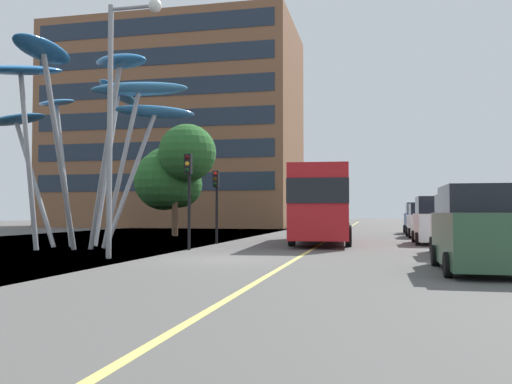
% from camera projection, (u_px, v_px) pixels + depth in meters
% --- Properties ---
extents(ground, '(120.00, 240.00, 0.10)m').
position_uv_depth(ground, '(205.00, 260.00, 17.88)').
color(ground, '#54514F').
extents(red_bus, '(3.22, 10.78, 3.83)m').
position_uv_depth(red_bus, '(322.00, 201.00, 27.23)').
color(red_bus, red).
rests_on(red_bus, ground).
extents(leaf_sculpture, '(9.91, 11.33, 8.05)m').
position_uv_depth(leaf_sculpture, '(88.00, 100.00, 23.28)').
color(leaf_sculpture, '#9EA0A5').
rests_on(leaf_sculpture, ground).
extents(traffic_light_kerb_near, '(0.28, 0.42, 3.89)m').
position_uv_depth(traffic_light_kerb_near, '(189.00, 181.00, 21.93)').
color(traffic_light_kerb_near, black).
rests_on(traffic_light_kerb_near, ground).
extents(traffic_light_kerb_far, '(0.28, 0.42, 3.55)m').
position_uv_depth(traffic_light_kerb_far, '(216.00, 191.00, 26.26)').
color(traffic_light_kerb_far, black).
rests_on(traffic_light_kerb_far, ground).
extents(car_parked_near, '(1.98, 4.55, 2.22)m').
position_uv_depth(car_parked_near, '(477.00, 231.00, 13.91)').
color(car_parked_near, '#2D5138').
rests_on(car_parked_near, ground).
extents(car_parked_mid, '(2.04, 4.21, 2.18)m').
position_uv_depth(car_parked_mid, '(463.00, 226.00, 19.23)').
color(car_parked_mid, silver).
rests_on(car_parked_mid, ground).
extents(car_parked_far, '(1.96, 4.23, 2.29)m').
position_uv_depth(car_parked_far, '(434.00, 222.00, 26.14)').
color(car_parked_far, silver).
rests_on(car_parked_far, ground).
extents(car_side_street, '(1.99, 4.40, 2.07)m').
position_uv_depth(car_side_street, '(424.00, 221.00, 33.00)').
color(car_side_street, silver).
rests_on(car_side_street, ground).
extents(car_far_side, '(2.06, 4.23, 2.22)m').
position_uv_depth(car_far_side, '(419.00, 219.00, 38.86)').
color(car_far_side, navy).
rests_on(car_far_side, ground).
extents(street_lamp, '(1.90, 0.44, 8.59)m').
position_uv_depth(street_lamp, '(121.00, 96.00, 18.06)').
color(street_lamp, gray).
rests_on(street_lamp, ground).
extents(tree_pavement_near, '(5.81, 4.80, 7.20)m').
position_uv_depth(tree_pavement_near, '(173.00, 172.00, 35.71)').
color(tree_pavement_near, brown).
rests_on(tree_pavement_near, ground).
extents(backdrop_building, '(26.04, 14.76, 21.50)m').
position_uv_depth(backdrop_building, '(178.00, 129.00, 59.87)').
color(backdrop_building, brown).
rests_on(backdrop_building, ground).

